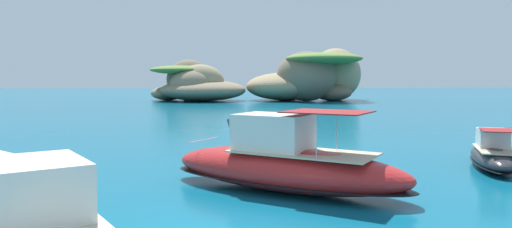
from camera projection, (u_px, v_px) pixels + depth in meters
The scene contains 4 objects.
islet_large at pixel (311, 78), 89.97m from camera, with size 27.91×22.23×10.24m.
islet_small at pixel (195, 85), 88.42m from camera, with size 22.67×22.39×7.97m.
motorboat_red at pixel (284, 165), 17.66m from camera, with size 9.90×7.79×3.09m.
motorboat_charcoal at pixel (493, 155), 22.20m from camera, with size 3.92×6.42×1.94m.
Camera 1 is at (0.34, -11.95, 4.26)m, focal length 32.66 mm.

